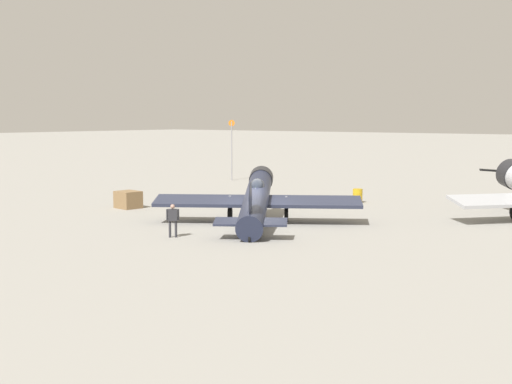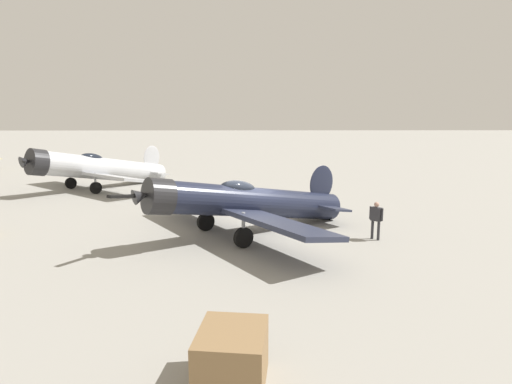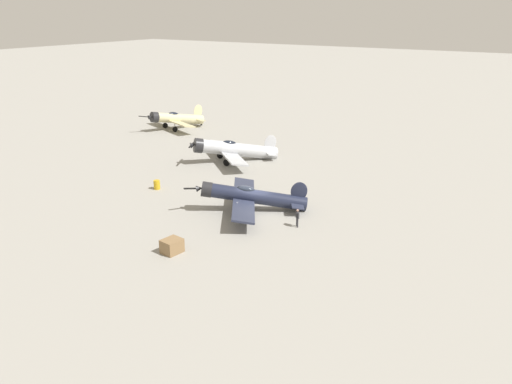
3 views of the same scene
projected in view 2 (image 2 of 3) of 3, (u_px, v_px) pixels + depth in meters
ground_plane at (256, 232)px, 18.10m from camera, size 400.00×400.00×0.00m
airplane_foreground at (246, 203)px, 17.58m from camera, size 10.30×9.54×2.84m
airplane_mid_apron at (98, 169)px, 29.48m from camera, size 10.02×9.94×3.40m
ground_crew_mechanic at (376, 217)px, 16.87m from camera, size 0.47×0.45×1.58m
equipment_crate at (232, 358)px, 7.58m from camera, size 1.60×1.41×1.07m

